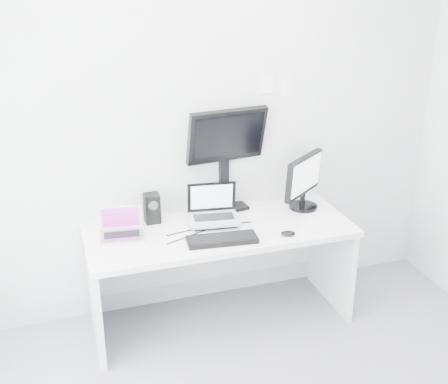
# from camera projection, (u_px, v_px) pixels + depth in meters

# --- Properties ---
(back_wall) EXTENTS (3.60, 0.00, 3.60)m
(back_wall) POSITION_uv_depth(u_px,v_px,m) (205.00, 126.00, 3.87)
(back_wall) COLOR silver
(back_wall) RESTS_ON ground
(desk) EXTENTS (1.80, 0.70, 0.73)m
(desk) POSITION_uv_depth(u_px,v_px,m) (220.00, 275.00, 3.94)
(desk) COLOR white
(desk) RESTS_ON ground
(macbook) EXTENTS (0.30, 0.24, 0.21)m
(macbook) POSITION_uv_depth(u_px,v_px,m) (121.00, 223.00, 3.63)
(macbook) COLOR #AFAEB4
(macbook) RESTS_ON desk
(speaker) EXTENTS (0.11, 0.11, 0.21)m
(speaker) POSITION_uv_depth(u_px,v_px,m) (152.00, 208.00, 3.85)
(speaker) COLOR black
(speaker) RESTS_ON desk
(dell_laptop) EXTENTS (0.37, 0.31, 0.28)m
(dell_laptop) POSITION_uv_depth(u_px,v_px,m) (214.00, 205.00, 3.80)
(dell_laptop) COLOR #ACAEB2
(dell_laptop) RESTS_ON desk
(rear_monitor) EXTENTS (0.59, 0.27, 0.77)m
(rear_monitor) POSITION_uv_depth(u_px,v_px,m) (225.00, 158.00, 3.96)
(rear_monitor) COLOR black
(rear_monitor) RESTS_ON desk
(samsung_monitor) EXTENTS (0.49, 0.44, 0.41)m
(samsung_monitor) POSITION_uv_depth(u_px,v_px,m) (305.00, 181.00, 4.04)
(samsung_monitor) COLOR black
(samsung_monitor) RESTS_ON desk
(keyboard) EXTENTS (0.47, 0.20, 0.03)m
(keyboard) POSITION_uv_depth(u_px,v_px,m) (222.00, 240.00, 3.61)
(keyboard) COLOR black
(keyboard) RESTS_ON desk
(mouse) EXTENTS (0.11, 0.09, 0.03)m
(mouse) POSITION_uv_depth(u_px,v_px,m) (288.00, 233.00, 3.69)
(mouse) COLOR black
(mouse) RESTS_ON desk
(wall_note_0) EXTENTS (0.10, 0.00, 0.14)m
(wall_note_0) POSITION_uv_depth(u_px,v_px,m) (267.00, 83.00, 3.89)
(wall_note_0) COLOR white
(wall_note_0) RESTS_ON back_wall
(wall_note_1) EXTENTS (0.09, 0.00, 0.13)m
(wall_note_1) POSITION_uv_depth(u_px,v_px,m) (287.00, 88.00, 3.95)
(wall_note_1) COLOR white
(wall_note_1) RESTS_ON back_wall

